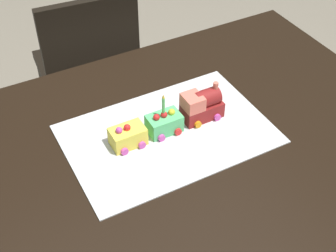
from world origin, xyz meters
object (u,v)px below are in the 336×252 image
at_px(dining_table, 186,162).
at_px(cake_locomotive, 202,105).
at_px(chair, 89,69).
at_px(cake_car_flatbed_lemon, 128,136).
at_px(birthday_candle, 163,104).
at_px(cake_car_tanker_mint_green, 164,123).

relative_size(dining_table, cake_locomotive, 10.00).
relative_size(chair, cake_car_flatbed_lemon, 8.60).
distance_m(dining_table, birthday_candle, 0.23).
bearing_deg(cake_car_flatbed_lemon, cake_car_tanker_mint_green, 180.00).
relative_size(chair, birthday_candle, 13.23).
bearing_deg(cake_car_flatbed_lemon, chair, -100.76).
xyz_separation_m(dining_table, cake_car_flatbed_lemon, (0.17, -0.06, 0.14)).
relative_size(cake_car_flatbed_lemon, birthday_candle, 1.54).
relative_size(cake_locomotive, cake_car_flatbed_lemon, 1.40).
bearing_deg(cake_car_flatbed_lemon, birthday_candle, 180.00).
relative_size(dining_table, chair, 1.63).
xyz_separation_m(cake_locomotive, cake_car_flatbed_lemon, (0.25, -0.00, -0.02)).
distance_m(dining_table, cake_car_tanker_mint_green, 0.16).
relative_size(cake_locomotive, cake_car_tanker_mint_green, 1.40).
relative_size(cake_car_tanker_mint_green, cake_car_flatbed_lemon, 1.00).
height_order(cake_locomotive, birthday_candle, birthday_candle).
bearing_deg(birthday_candle, chair, -92.28).
relative_size(dining_table, cake_car_tanker_mint_green, 14.00).
bearing_deg(birthday_candle, cake_car_tanker_mint_green, -180.00).
height_order(cake_car_tanker_mint_green, birthday_candle, birthday_candle).
bearing_deg(cake_car_flatbed_lemon, dining_table, 161.40).
distance_m(chair, cake_car_flatbed_lemon, 0.85).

